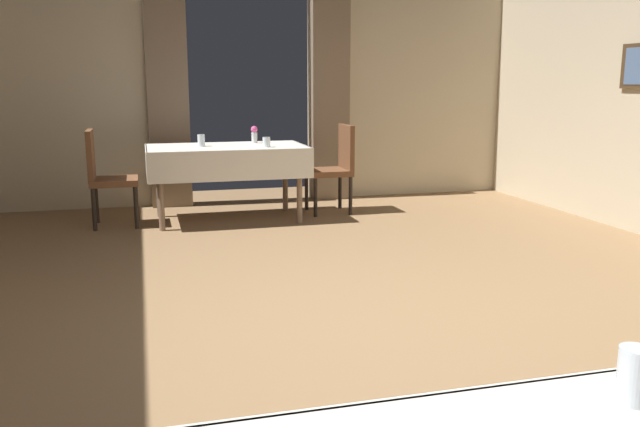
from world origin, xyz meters
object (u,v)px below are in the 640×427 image
chair_mid_left (105,173)px  glass_near_c (634,376)px  glass_mid_b (266,142)px  glass_mid_c (201,140)px  dining_table_mid (227,155)px  flower_vase_mid (254,134)px  chair_mid_right (336,164)px

chair_mid_left → glass_near_c: bearing=-77.1°
glass_near_c → glass_mid_b: size_ratio=1.17×
chair_mid_left → glass_near_c: 5.71m
glass_near_c → glass_mid_c: glass_mid_c is taller
dining_table_mid → glass_mid_b: (0.36, -0.23, 0.14)m
dining_table_mid → chair_mid_left: (-1.17, 0.02, -0.14)m
flower_vase_mid → glass_near_c: bearing=-92.2°
chair_mid_right → glass_near_c: (-1.06, -5.65, 0.29)m
chair_mid_left → dining_table_mid: bearing=-1.1°
dining_table_mid → glass_mid_b: 0.45m
chair_mid_left → glass_mid_b: (1.53, -0.25, 0.28)m
glass_mid_c → glass_mid_b: bearing=-22.8°
chair_mid_right → glass_mid_c: bearing=-176.3°
glass_mid_c → chair_mid_left: bearing=-180.0°
chair_mid_right → glass_mid_b: size_ratio=9.49×
chair_mid_right → flower_vase_mid: size_ratio=5.28×
dining_table_mid → chair_mid_left: size_ratio=1.68×
chair_mid_left → flower_vase_mid: (1.49, 0.21, 0.33)m
glass_near_c → glass_mid_b: 5.31m
glass_near_c → chair_mid_left: bearing=102.9°
glass_mid_c → chair_mid_right: bearing=3.7°
chair_mid_left → chair_mid_right: size_ratio=1.00×
glass_near_c → glass_mid_b: bearing=87.2°
chair_mid_left → glass_mid_c: chair_mid_left is taller
glass_near_c → flower_vase_mid: (0.22, 5.77, 0.04)m
dining_table_mid → chair_mid_right: (1.17, 0.11, -0.14)m
dining_table_mid → chair_mid_right: size_ratio=1.68×
glass_mid_b → glass_mid_c: glass_mid_c is taller
chair_mid_left → glass_mid_b: 1.57m
chair_mid_left → flower_vase_mid: chair_mid_left is taller
chair_mid_left → glass_near_c: chair_mid_left is taller
chair_mid_left → glass_near_c: size_ratio=8.08×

